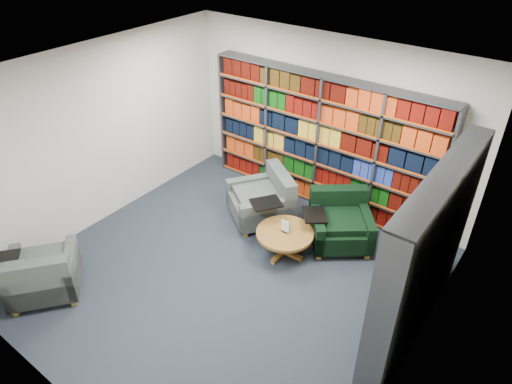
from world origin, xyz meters
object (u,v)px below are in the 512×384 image
Objects in this scene: coffee_table at (285,236)px; chair_teal_left at (265,201)px; chair_green_right at (339,223)px; chair_teal_front at (42,277)px.

chair_teal_left is at bearing 143.57° from coffee_table.
chair_green_right is 0.90m from coffee_table.
chair_teal_front is at bearing -112.62° from chair_teal_left.
coffee_table is (2.05, 2.58, 0.00)m from chair_teal_front.
chair_green_right is at bearing 52.88° from chair_teal_front.
chair_green_right is 1.01× the size of chair_teal_front.
chair_green_right is 4.19m from chair_teal_front.
chair_green_right is at bearing 57.80° from coffee_table.
chair_teal_front reaches higher than coffee_table.
chair_green_right is (1.22, 0.21, -0.01)m from chair_teal_left.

